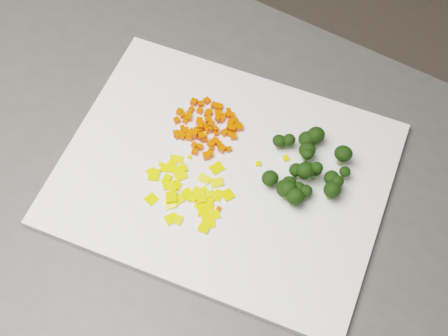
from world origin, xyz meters
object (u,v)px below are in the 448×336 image
Objects in this scene: counter_block at (211,286)px; broccoli_pile at (305,166)px; carrot_pile at (206,125)px; pepper_pile at (187,190)px; cutting_board at (224,174)px.

broccoli_pile is at bearing 37.30° from counter_block.
carrot_pile is 0.15m from broccoli_pile.
counter_block is 8.32× the size of pepper_pile.
carrot_pile is 0.83× the size of broccoli_pile.
cutting_board is 0.11m from broccoli_pile.
cutting_board is at bearing -33.14° from carrot_pile.
counter_block is at bearing -142.70° from broccoli_pile.
carrot_pile is 0.10m from pepper_pile.
counter_block is 0.51m from broccoli_pile.
carrot_pile is at bearing 146.86° from cutting_board.
counter_block is at bearing 81.03° from pepper_pile.
pepper_pile is at bearing -134.15° from broccoli_pile.
cutting_board is at bearing 54.85° from counter_block.
carrot_pile is 0.86× the size of pepper_pile.
pepper_pile is (-0.02, -0.06, 0.01)m from cutting_board.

